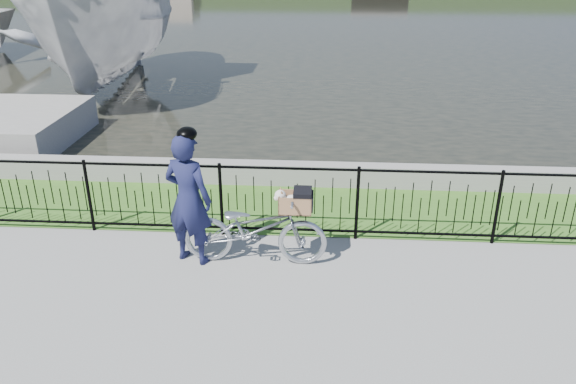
{
  "coord_description": "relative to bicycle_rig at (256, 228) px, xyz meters",
  "views": [
    {
      "loc": [
        0.49,
        -5.82,
        4.06
      ],
      "look_at": [
        0.03,
        1.0,
        1.0
      ],
      "focal_mm": 35.0,
      "sensor_mm": 36.0,
      "label": 1
    }
  ],
  "objects": [
    {
      "name": "ground",
      "position": [
        0.39,
        -0.85,
        -0.52
      ],
      "size": [
        120.0,
        120.0,
        0.0
      ],
      "primitive_type": "plane",
      "color": "gray",
      "rests_on": "ground"
    },
    {
      "name": "grass_strip",
      "position": [
        0.39,
        1.75,
        -0.52
      ],
      "size": [
        60.0,
        2.0,
        0.01
      ],
      "primitive_type": "cube",
      "color": "#3C6A21",
      "rests_on": "ground"
    },
    {
      "name": "water",
      "position": [
        0.39,
        32.15,
        -0.52
      ],
      "size": [
        120.0,
        120.0,
        0.0
      ],
      "primitive_type": "plane",
      "color": "black",
      "rests_on": "ground"
    },
    {
      "name": "quay_wall",
      "position": [
        0.39,
        2.75,
        -0.32
      ],
      "size": [
        60.0,
        0.3,
        0.4
      ],
      "primitive_type": "cube",
      "color": "gray",
      "rests_on": "ground"
    },
    {
      "name": "fence",
      "position": [
        0.39,
        0.75,
        0.05
      ],
      "size": [
        14.0,
        0.06,
        1.15
      ],
      "primitive_type": null,
      "color": "black",
      "rests_on": "ground"
    },
    {
      "name": "bicycle_rig",
      "position": [
        0.0,
        0.0,
        0.0
      ],
      "size": [
        1.95,
        0.68,
        1.12
      ],
      "color": "#A7ABB3",
      "rests_on": "ground"
    },
    {
      "name": "cyclist",
      "position": [
        -0.89,
        -0.01,
        0.42
      ],
      "size": [
        0.78,
        0.64,
        1.92
      ],
      "color": "#16193E",
      "rests_on": "ground"
    },
    {
      "name": "boat_near",
      "position": [
        -5.44,
        9.81,
        1.37
      ],
      "size": [
        4.3,
        9.4,
        5.32
      ],
      "color": "#B3B3B3",
      "rests_on": "water"
    }
  ]
}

